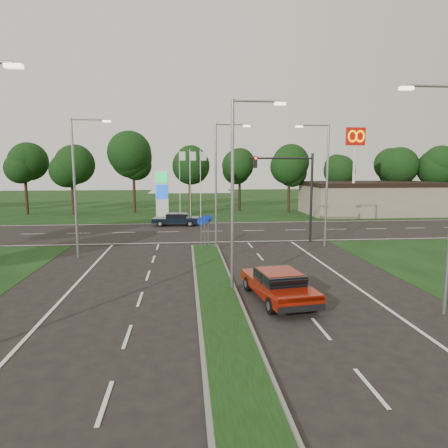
{
  "coord_description": "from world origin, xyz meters",
  "views": [
    {
      "loc": [
        -1.42,
        -12.59,
        5.89
      ],
      "look_at": [
        1.12,
        13.33,
        2.2
      ],
      "focal_mm": 32.0,
      "sensor_mm": 36.0,
      "label": 1
    }
  ],
  "objects": [
    {
      "name": "treeline_far",
      "position": [
        0.1,
        39.93,
        6.83
      ],
      "size": [
        6.0,
        6.0,
        9.9
      ],
      "color": "black",
      "rests_on": "ground"
    },
    {
      "name": "traffic_signal",
      "position": [
        7.19,
        18.0,
        4.65
      ],
      "size": [
        5.1,
        0.42,
        7.0
      ],
      "color": "black",
      "rests_on": "ground"
    },
    {
      "name": "gas_pylon",
      "position": [
        -3.79,
        33.05,
        3.2
      ],
      "size": [
        5.8,
        1.26,
        8.0
      ],
      "color": "silver",
      "rests_on": "ground"
    },
    {
      "name": "commercial_building",
      "position": [
        22.0,
        36.0,
        2.0
      ],
      "size": [
        16.0,
        9.0,
        4.0
      ],
      "primitive_type": "cube",
      "color": "gray",
      "rests_on": "ground"
    },
    {
      "name": "streetlight_median_far",
      "position": [
        1.0,
        16.0,
        5.08
      ],
      "size": [
        2.53,
        0.22,
        9.0
      ],
      "color": "gray",
      "rests_on": "ground"
    },
    {
      "name": "mcdonalds_sign",
      "position": [
        18.0,
        31.97,
        7.99
      ],
      "size": [
        2.2,
        0.47,
        10.4
      ],
      "color": "silver",
      "rests_on": "ground"
    },
    {
      "name": "median_signs",
      "position": [
        0.0,
        16.4,
        1.71
      ],
      "size": [
        1.16,
        1.76,
        2.38
      ],
      "color": "gray",
      "rests_on": "ground"
    },
    {
      "name": "streetlight_left_far",
      "position": [
        -8.3,
        14.0,
        5.08
      ],
      "size": [
        2.53,
        0.22,
        9.0
      ],
      "color": "gray",
      "rests_on": "ground"
    },
    {
      "name": "median_kerb",
      "position": [
        0.0,
        4.0,
        0.06
      ],
      "size": [
        2.0,
        26.0,
        0.12
      ],
      "primitive_type": "cube",
      "color": "slate",
      "rests_on": "ground"
    },
    {
      "name": "verge_far",
      "position": [
        0.0,
        55.0,
        0.0
      ],
      "size": [
        160.0,
        50.0,
        0.02
      ],
      "primitive_type": "cube",
      "color": "black",
      "rests_on": "ground"
    },
    {
      "name": "ground",
      "position": [
        0.0,
        0.0,
        0.0
      ],
      "size": [
        160.0,
        160.0,
        0.0
      ],
      "primitive_type": "plane",
      "color": "black",
      "rests_on": "ground"
    },
    {
      "name": "navy_sedan",
      "position": [
        -2.34,
        28.0,
        0.69
      ],
      "size": [
        4.8,
        2.29,
        1.28
      ],
      "rotation": [
        0.0,
        0.0,
        1.49
      ],
      "color": "black",
      "rests_on": "ground"
    },
    {
      "name": "cross_road",
      "position": [
        0.0,
        24.0,
        0.0
      ],
      "size": [
        160.0,
        12.0,
        0.02
      ],
      "primitive_type": "cube",
      "color": "black",
      "rests_on": "ground"
    },
    {
      "name": "red_sedan",
      "position": [
        2.68,
        4.32,
        0.73
      ],
      "size": [
        2.7,
        5.18,
        1.36
      ],
      "rotation": [
        0.0,
        0.0,
        0.14
      ],
      "color": "maroon",
      "rests_on": "ground"
    },
    {
      "name": "streetlight_median_near",
      "position": [
        1.0,
        6.0,
        5.08
      ],
      "size": [
        2.53,
        0.22,
        9.0
      ],
      "color": "gray",
      "rests_on": "ground"
    },
    {
      "name": "streetlight_right_far",
      "position": [
        8.8,
        16.0,
        5.08
      ],
      "size": [
        2.53,
        0.22,
        9.0
      ],
      "rotation": [
        0.0,
        0.0,
        3.14
      ],
      "color": "gray",
      "rests_on": "ground"
    }
  ]
}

